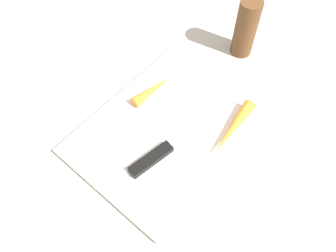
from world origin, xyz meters
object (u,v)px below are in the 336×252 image
at_px(cutting_board, 168,128).
at_px(carrot_long, 232,129).
at_px(pepper_grinder, 246,28).
at_px(carrot_short, 153,90).
at_px(knife, 157,155).

height_order(cutting_board, carrot_long, carrot_long).
bearing_deg(pepper_grinder, carrot_short, -16.01).
height_order(cutting_board, pepper_grinder, pepper_grinder).
distance_m(cutting_board, pepper_grinder, 0.27).
bearing_deg(knife, carrot_long, -19.15).
relative_size(knife, pepper_grinder, 1.47).
xyz_separation_m(knife, pepper_grinder, (-0.33, -0.04, 0.05)).
distance_m(knife, carrot_long, 0.15).
distance_m(carrot_long, pepper_grinder, 0.23).
height_order(carrot_short, pepper_grinder, pepper_grinder).
bearing_deg(carrot_short, pepper_grinder, -9.03).
xyz_separation_m(carrot_short, pepper_grinder, (-0.23, 0.06, 0.04)).
xyz_separation_m(cutting_board, pepper_grinder, (-0.27, -0.01, 0.06)).
bearing_deg(carrot_long, cutting_board, -60.93).
xyz_separation_m(knife, carrot_long, (-0.13, 0.07, 0.01)).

